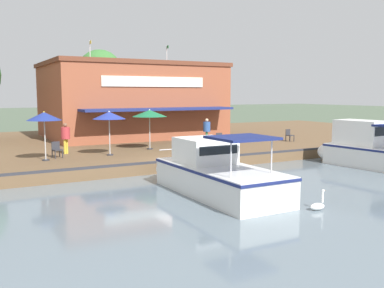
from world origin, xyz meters
name	(u,v)px	position (x,y,z in m)	size (l,w,h in m)	color
ground_plane	(185,173)	(0.00, 0.00, 0.00)	(220.00, 220.00, 0.00)	#4C5B47
quay_deck	(114,144)	(-11.00, 0.00, 0.30)	(22.00, 56.00, 0.60)	brown
quay_edge_fender	(184,160)	(-0.10, 0.00, 0.65)	(0.20, 50.40, 0.10)	#2D2D33
waterfront_restaurant	(131,100)	(-13.49, 2.33, 3.45)	(11.21, 12.99, 7.30)	brown
patio_umbrella_far_corner	(109,116)	(-3.75, -2.66, 2.77)	(1.78, 1.78, 2.42)	#B7B7B7
patio_umbrella_mid_patio_right	(44,116)	(-3.52, -6.08, 2.82)	(1.71, 1.71, 2.48)	#B7B7B7
patio_umbrella_back_row	(150,113)	(-5.05, 0.27, 2.77)	(2.09, 2.09, 2.42)	#B7B7B7
cafe_chair_mid_patio	(189,147)	(-1.59, 1.06, 1.08)	(0.59, 0.59, 0.85)	#2D2D33
cafe_chair_beside_entrance	(57,149)	(-4.22, -5.39, 1.08)	(0.52, 0.52, 0.85)	#2D2D33
cafe_chair_facing_river	(289,135)	(-4.32, 10.64, 1.08)	(0.48, 0.48, 0.85)	#2D2D33
cafe_chair_under_first_umbrella	(220,139)	(-4.30, 4.83, 1.08)	(0.44, 0.44, 0.85)	#2D2D33
person_near_entrance	(207,128)	(-5.85, 4.76, 1.67)	(0.48, 0.48, 1.70)	#337547
person_mid_patio	(65,134)	(-5.52, -4.63, 1.69)	(0.49, 0.49, 1.73)	gold
motorboat_fourth_along	(209,172)	(4.33, -1.23, 0.83)	(7.35, 2.48, 2.38)	white
motorboat_second_along	(364,149)	(3.32, 9.08, 0.99)	(6.25, 2.40, 2.46)	white
swan	(318,206)	(8.50, 0.49, 0.23)	(0.33, 0.62, 0.69)	white
tree_downstream_bank	(99,73)	(-17.57, 1.03, 5.68)	(4.04, 3.84, 7.12)	brown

